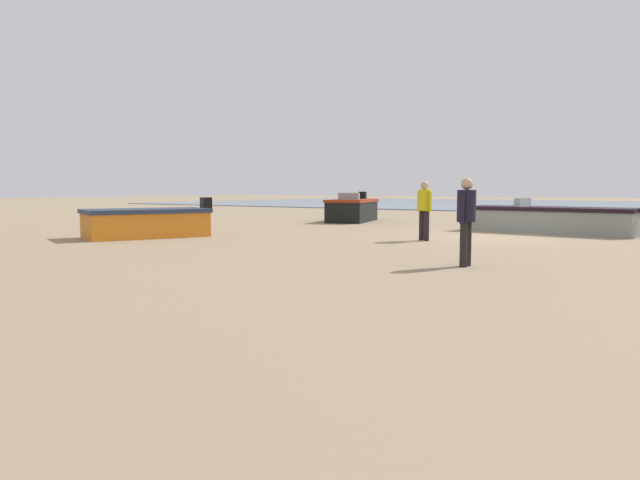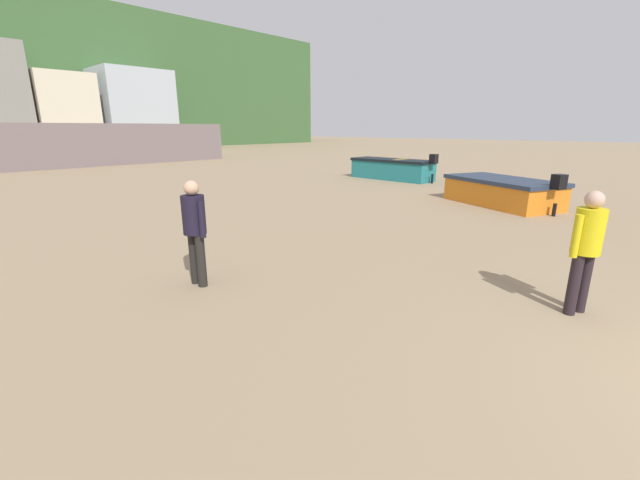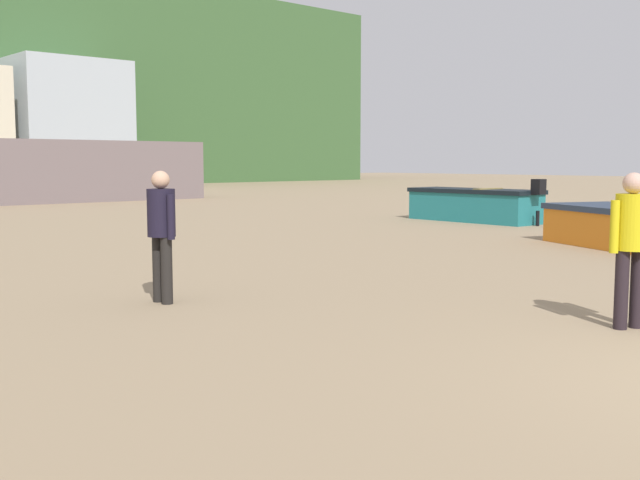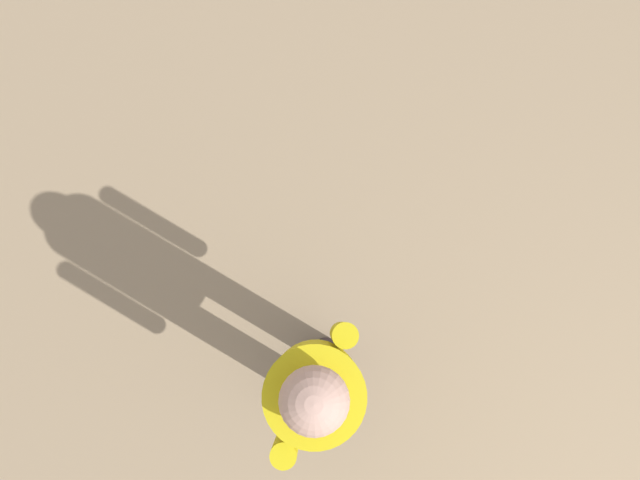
{
  "view_description": "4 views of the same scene",
  "coord_description": "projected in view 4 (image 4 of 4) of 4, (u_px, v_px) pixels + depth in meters",
  "views": [
    {
      "loc": [
        -5.58,
        17.03,
        1.43
      ],
      "look_at": [
        0.18,
        8.61,
        0.53
      ],
      "focal_mm": 33.1,
      "sensor_mm": 36.0,
      "label": 1
    },
    {
      "loc": [
        -4.68,
        1.33,
        2.36
      ],
      "look_at": [
        0.15,
        5.86,
        0.49
      ],
      "focal_mm": 22.4,
      "sensor_mm": 36.0,
      "label": 2
    },
    {
      "loc": [
        -6.42,
        -1.43,
        1.73
      ],
      "look_at": [
        1.63,
        7.53,
        0.48
      ],
      "focal_mm": 42.48,
      "sensor_mm": 36.0,
      "label": 3
    },
    {
      "loc": [
        1.39,
        2.18,
        3.84
      ],
      "look_at": [
        1.68,
        2.21,
        1.1
      ],
      "focal_mm": 42.26,
      "sensor_mm": 36.0,
      "label": 4
    }
  ],
  "objects": [
    {
      "name": "beach_walker_foreground",
      "position": [
        315.0,
        385.0,
        2.85
      ],
      "size": [
        0.52,
        0.44,
        1.62
      ],
      "rotation": [
        0.0,
        0.0,
        5.89
      ],
      "color": "black",
      "rests_on": "ground"
    }
  ]
}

